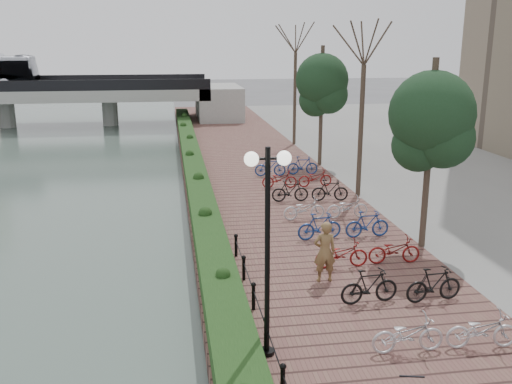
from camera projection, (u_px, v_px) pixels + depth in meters
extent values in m
cube|color=brown|center=(269.00, 195.00, 27.74)|extent=(8.00, 75.00, 0.50)
cube|color=#183212|center=(196.00, 175.00, 29.49)|extent=(1.10, 56.00, 0.60)
cylinder|color=black|center=(283.00, 383.00, 11.44)|extent=(0.10, 0.10, 0.70)
cylinder|color=black|center=(266.00, 334.00, 13.35)|extent=(0.10, 0.10, 0.70)
cylinder|color=black|center=(254.00, 297.00, 15.26)|extent=(0.10, 0.10, 0.70)
cylinder|color=black|center=(244.00, 269.00, 17.17)|extent=(0.10, 0.10, 0.70)
cylinder|color=black|center=(236.00, 246.00, 19.08)|extent=(0.10, 0.10, 0.70)
cylinder|color=black|center=(267.00, 255.00, 12.55)|extent=(0.12, 0.12, 4.85)
cylinder|color=black|center=(268.00, 159.00, 12.00)|extent=(0.70, 0.06, 0.06)
sphere|color=white|center=(251.00, 159.00, 11.95)|extent=(0.32, 0.32, 0.32)
sphere|color=white|center=(284.00, 158.00, 12.05)|extent=(0.32, 0.32, 0.32)
imported|color=brown|center=(325.00, 252.00, 16.95)|extent=(0.68, 0.45, 1.87)
imported|color=silver|center=(408.00, 335.00, 13.11)|extent=(0.60, 1.71, 0.90)
imported|color=black|center=(370.00, 287.00, 15.58)|extent=(0.47, 1.66, 1.00)
imported|color=maroon|center=(342.00, 254.00, 18.08)|extent=(0.60, 1.71, 0.90)
imported|color=navy|center=(320.00, 227.00, 20.55)|extent=(0.47, 1.66, 1.00)
imported|color=silver|center=(304.00, 209.00, 23.05)|extent=(0.60, 1.71, 0.90)
imported|color=black|center=(290.00, 191.00, 25.52)|extent=(0.47, 1.66, 1.00)
imported|color=maroon|center=(279.00, 179.00, 28.02)|extent=(0.60, 1.72, 0.90)
imported|color=navy|center=(270.00, 167.00, 30.49)|extent=(0.47, 1.66, 1.00)
imported|color=silver|center=(481.00, 329.00, 13.37)|extent=(0.60, 1.71, 0.90)
imported|color=black|center=(432.00, 282.00, 15.84)|extent=(0.47, 1.66, 1.00)
imported|color=maroon|center=(396.00, 251.00, 18.34)|extent=(0.60, 1.71, 0.90)
imported|color=navy|center=(368.00, 225.00, 20.81)|extent=(0.47, 1.66, 1.00)
imported|color=silver|center=(347.00, 207.00, 23.31)|extent=(0.60, 1.71, 0.90)
imported|color=black|center=(329.00, 190.00, 25.78)|extent=(0.47, 1.66, 1.00)
imported|color=maroon|center=(315.00, 178.00, 28.28)|extent=(0.60, 1.72, 0.90)
imported|color=navy|center=(303.00, 166.00, 30.75)|extent=(0.47, 1.66, 1.00)
cube|color=#979792|center=(5.00, 94.00, 50.55)|extent=(36.00, 8.00, 1.00)
cube|color=black|center=(15.00, 80.00, 54.04)|extent=(36.00, 0.15, 0.90)
cylinder|color=#979792|center=(7.00, 114.00, 51.00)|extent=(1.40, 1.40, 2.50)
cylinder|color=#979792|center=(110.00, 112.00, 52.31)|extent=(1.40, 1.40, 2.50)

